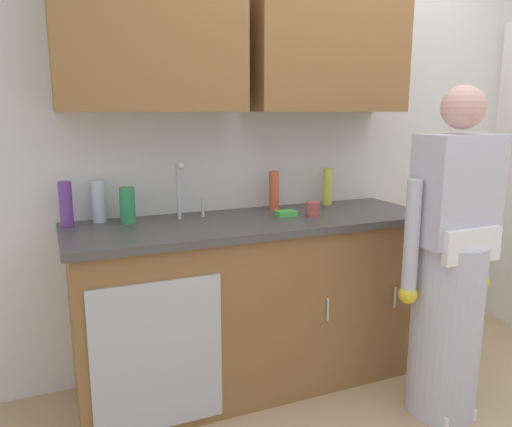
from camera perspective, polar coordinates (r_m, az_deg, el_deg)
name	(u,v)px	position (r m, az deg, el deg)	size (l,w,h in m)	color
ground_plane	(413,425)	(2.75, 17.61, -22.13)	(9.00, 9.00, 0.00)	tan
kitchen_wall_with_uppers	(298,116)	(3.04, 4.89, 11.07)	(4.80, 0.44, 2.70)	silver
counter_cabinet	(254,305)	(2.80, -0.26, -10.45)	(1.90, 0.62, 0.90)	brown
countertop	(254,222)	(2.66, -0.22, -1.00)	(1.96, 0.66, 0.04)	#474442
sink	(194,226)	(2.56, -7.11, -1.47)	(0.50, 0.36, 0.35)	#B7BABF
person_at_sink	(449,281)	(2.62, 21.29, -7.21)	(0.55, 0.34, 1.62)	white
bottle_soap	(66,204)	(2.63, -20.97, 1.01)	(0.06, 0.06, 0.23)	#66388C
bottle_water_tall	(99,201)	(2.68, -17.60, 1.36)	(0.07, 0.07, 0.22)	silver
bottle_dish_liquid	(274,191)	(2.88, 2.07, 2.65)	(0.06, 0.06, 0.23)	#E05933
bottle_cleaner_spray	(327,186)	(3.08, 8.17, 3.09)	(0.06, 0.06, 0.22)	#D8D14C
bottle_water_short	(127,205)	(2.61, -14.53, 0.91)	(0.08, 0.08, 0.19)	#2D8C4C
cup_by_sink	(313,209)	(2.72, 6.51, 0.50)	(0.08, 0.08, 0.08)	#B24C47
sponge	(286,213)	(2.72, 3.49, 0.01)	(0.11, 0.07, 0.03)	#4CBF4C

